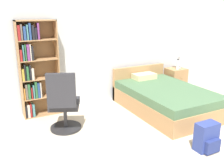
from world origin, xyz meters
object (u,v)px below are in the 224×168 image
Objects in this scene: nightstand at (175,80)px; water_bottle at (178,65)px; bookshelf at (34,69)px; backpack_blue at (207,138)px; table_lamp at (180,52)px; office_chair at (64,105)px; bed at (163,98)px.

water_bottle reaches higher than nightstand.
bookshelf is 3.35m from nightstand.
bookshelf is 7.06× the size of water_bottle.
nightstand reaches higher than backpack_blue.
table_lamp is (3.35, -0.14, 0.09)m from bookshelf.
bookshelf is 1.04m from office_chair.
bed is 8.04× the size of water_bottle.
backpack_blue is (-1.33, -2.18, -0.52)m from water_bottle.
backpack_blue is at bearing -105.66° from bed.
water_bottle is (-0.12, -0.10, -0.29)m from table_lamp.
table_lamp reaches higher than nightstand.
bed is at bearing -144.18° from water_bottle.
bookshelf is 4.25× the size of backpack_blue.
water_bottle is (2.98, 0.67, 0.25)m from office_chair.
office_chair is (0.26, -0.90, -0.45)m from bookshelf.
table_lamp reaches higher than bed.
nightstand is 1.43× the size of backpack_blue.
office_chair is at bearing -165.86° from nightstand.
backpack_blue is (-0.43, -1.53, -0.05)m from bed.
backpack_blue is (1.65, -1.51, -0.27)m from office_chair.
water_bottle is 2.61m from backpack_blue.
water_bottle is at bearing 12.63° from office_chair.
bookshelf reaches higher than nightstand.
nightstand is 2.67m from backpack_blue.
bookshelf is 3.50× the size of table_lamp.
bookshelf is 0.88× the size of bed.
bookshelf is at bearing 105.98° from office_chair.
table_lamp is 2.01× the size of water_bottle.
water_bottle is (3.24, -0.24, -0.20)m from bookshelf.
office_chair reaches higher than water_bottle.
table_lamp is at bearing -1.85° from nightstand.
backpack_blue is (-1.39, -2.28, -0.10)m from nightstand.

